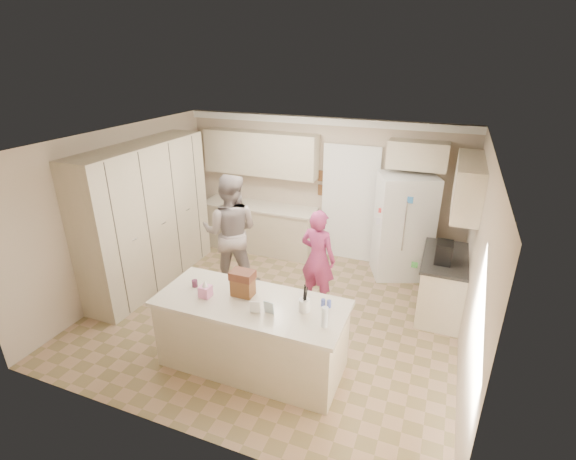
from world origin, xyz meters
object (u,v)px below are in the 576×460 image
at_px(tissue_box, 205,291).
at_px(dollhouse_body, 243,287).
at_px(coffee_maker, 444,252).
at_px(teen_boy, 231,232).
at_px(island_base, 252,335).
at_px(teen_girl, 318,258).
at_px(refrigerator, 403,227).
at_px(utensil_crock, 304,305).

relative_size(tissue_box, dollhouse_body, 0.54).
height_order(coffee_maker, teen_boy, teen_boy).
bearing_deg(teen_boy, coffee_maker, 168.20).
height_order(island_base, dollhouse_body, dollhouse_body).
bearing_deg(coffee_maker, teen_girl, -171.62).
xyz_separation_m(tissue_box, dollhouse_body, (0.40, 0.20, 0.04)).
distance_m(refrigerator, tissue_box, 3.71).
height_order(teen_boy, teen_girl, teen_boy).
height_order(tissue_box, dollhouse_body, dollhouse_body).
distance_m(teen_boy, teen_girl, 1.51).
distance_m(tissue_box, teen_boy, 1.89).
bearing_deg(refrigerator, tissue_box, -142.26).
xyz_separation_m(refrigerator, utensil_crock, (-0.72, -3.02, 0.10)).
bearing_deg(tissue_box, refrigerator, 58.84).
distance_m(refrigerator, coffee_maker, 1.37).
relative_size(refrigerator, teen_girl, 1.17).
distance_m(coffee_maker, teen_boy, 3.25).
height_order(tissue_box, teen_boy, teen_boy).
height_order(dollhouse_body, teen_girl, teen_girl).
relative_size(coffee_maker, teen_girl, 0.19).
height_order(refrigerator, dollhouse_body, refrigerator).
distance_m(coffee_maker, teen_girl, 1.79).
relative_size(island_base, tissue_box, 15.71).
height_order(island_base, tissue_box, tissue_box).
height_order(dollhouse_body, teen_boy, teen_boy).
bearing_deg(teen_girl, tissue_box, 74.41).
height_order(coffee_maker, teen_girl, teen_girl).
bearing_deg(teen_boy, dollhouse_body, 107.57).
xyz_separation_m(coffee_maker, island_base, (-2.05, -1.90, -0.63)).
distance_m(coffee_maker, utensil_crock, 2.32).
relative_size(tissue_box, teen_girl, 0.09).
height_order(island_base, utensil_crock, utensil_crock).
xyz_separation_m(coffee_maker, teen_girl, (-1.74, -0.26, -0.30)).
bearing_deg(utensil_crock, teen_girl, 102.15).
bearing_deg(tissue_box, dollhouse_body, 26.57).
height_order(refrigerator, tissue_box, refrigerator).
distance_m(utensil_crock, teen_girl, 1.65).
height_order(coffee_maker, tissue_box, coffee_maker).
relative_size(coffee_maker, island_base, 0.14).
bearing_deg(island_base, teen_girl, 79.42).
bearing_deg(tissue_box, utensil_crock, 7.13).
distance_m(island_base, dollhouse_body, 0.62).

